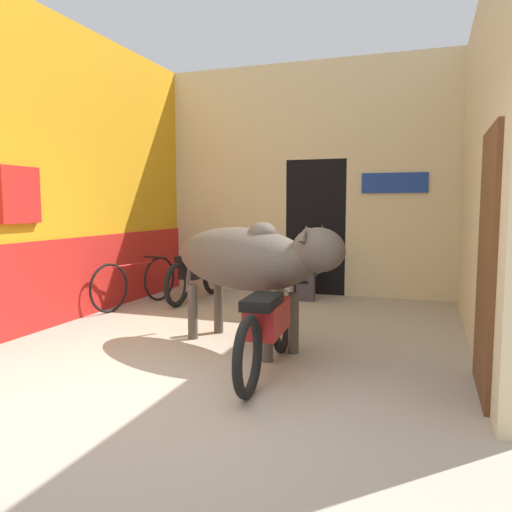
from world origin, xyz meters
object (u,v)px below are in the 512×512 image
at_px(motorcycle_far, 196,273).
at_px(bicycle, 136,282).
at_px(cow, 248,259).
at_px(motorcycle_near, 268,325).
at_px(plastic_stool, 288,284).
at_px(shopkeeper_seated, 308,262).

height_order(motorcycle_far, bicycle, motorcycle_far).
bearing_deg(cow, motorcycle_near, -57.08).
height_order(motorcycle_far, plastic_stool, motorcycle_far).
bearing_deg(plastic_stool, bicycle, -142.43).
bearing_deg(motorcycle_near, bicycle, 141.75).
xyz_separation_m(motorcycle_near, shopkeeper_seated, (-0.45, 3.52, 0.16)).
height_order(motorcycle_far, shopkeeper_seated, shopkeeper_seated).
xyz_separation_m(motorcycle_near, motorcycle_far, (-2.12, 2.90, -0.00)).
bearing_deg(shopkeeper_seated, cow, -89.54).
xyz_separation_m(motorcycle_near, bicycle, (-2.75, 2.17, -0.08)).
relative_size(motorcycle_far, shopkeeper_seated, 1.62).
xyz_separation_m(cow, motorcycle_near, (0.43, -0.67, -0.51)).
bearing_deg(cow, shopkeeper_seated, 90.46).
bearing_deg(bicycle, motorcycle_near, -38.25).
height_order(motorcycle_near, shopkeeper_seated, shopkeeper_seated).
relative_size(motorcycle_far, bicycle, 1.08).
distance_m(bicycle, plastic_stool, 2.45).
distance_m(motorcycle_far, shopkeeper_seated, 1.78).
bearing_deg(plastic_stool, motorcycle_far, -149.98).
relative_size(motorcycle_far, plastic_stool, 4.85).
height_order(motorcycle_near, motorcycle_far, motorcycle_far).
distance_m(shopkeeper_seated, plastic_stool, 0.55).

